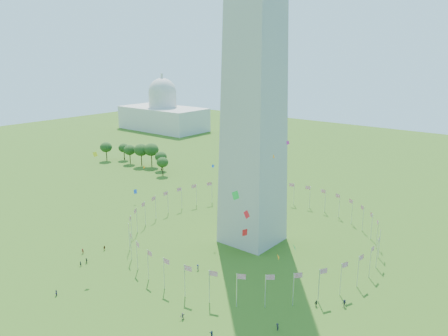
# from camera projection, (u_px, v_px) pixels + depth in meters

# --- Properties ---
(ground) EXTENTS (600.00, 600.00, 0.00)m
(ground) POSITION_uv_depth(u_px,v_px,m) (135.00, 305.00, 108.47)
(ground) COLOR #2E5413
(ground) RESTS_ON ground
(flag_ring) EXTENTS (80.24, 80.24, 9.00)m
(flag_ring) POSITION_uv_depth(u_px,v_px,m) (252.00, 227.00, 144.87)
(flag_ring) COLOR silver
(flag_ring) RESTS_ON ground
(capitol_building) EXTENTS (70.00, 35.00, 46.00)m
(capitol_building) POSITION_uv_depth(u_px,v_px,m) (163.00, 101.00, 347.12)
(capitol_building) COLOR beige
(capitol_building) RESTS_ON ground
(crowd) EXTENTS (91.03, 69.37, 1.91)m
(crowd) POSITION_uv_depth(u_px,v_px,m) (165.00, 321.00, 100.46)
(crowd) COLOR gray
(crowd) RESTS_ON ground
(kites_aloft) EXTENTS (115.56, 59.17, 33.69)m
(kites_aloft) POSITION_uv_depth(u_px,v_px,m) (225.00, 220.00, 114.94)
(kites_aloft) COLOR green
(kites_aloft) RESTS_ON ground
(tree_line_west) EXTENTS (54.76, 15.81, 12.63)m
(tree_line_west) POSITION_uv_depth(u_px,v_px,m) (139.00, 156.00, 239.77)
(tree_line_west) COLOR #2B541C
(tree_line_west) RESTS_ON ground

